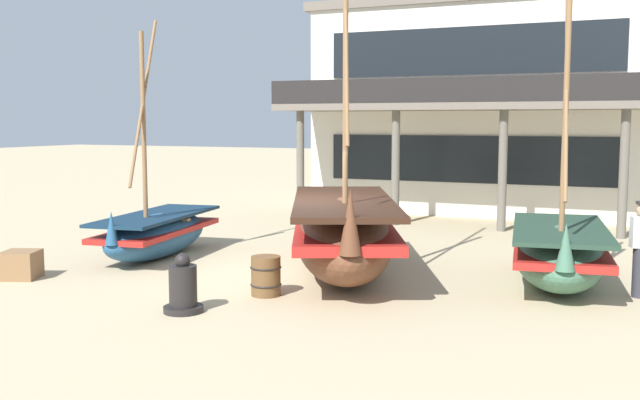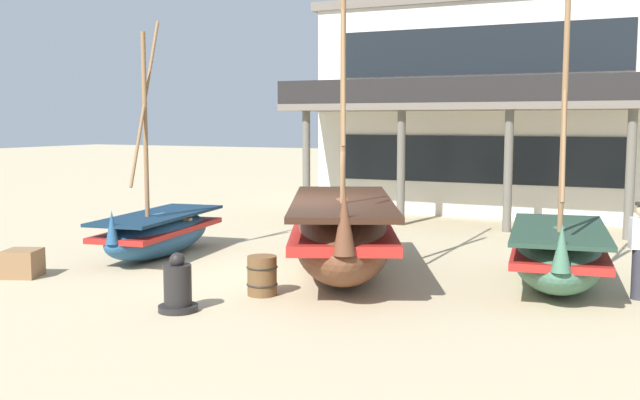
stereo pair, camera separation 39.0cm
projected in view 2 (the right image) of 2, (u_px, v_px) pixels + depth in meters
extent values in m
plane|color=tan|center=(299.00, 274.00, 14.77)|extent=(120.00, 120.00, 0.00)
ellipsoid|color=#23517A|center=(159.00, 235.00, 16.69)|extent=(1.97, 4.15, 0.97)
cube|color=red|center=(159.00, 229.00, 16.68)|extent=(1.96, 3.99, 0.12)
cube|color=#132C43|center=(159.00, 215.00, 16.64)|extent=(2.00, 4.08, 0.07)
cone|color=#23517A|center=(112.00, 227.00, 14.82)|extent=(0.31, 0.31, 0.68)
cylinder|color=olive|center=(145.00, 132.00, 15.96)|extent=(0.10, 0.10, 4.28)
cylinder|color=olive|center=(145.00, 102.00, 15.89)|extent=(0.28, 1.38, 3.61)
cube|color=olive|center=(165.00, 218.00, 16.94)|extent=(1.31, 0.36, 0.06)
ellipsoid|color=brown|center=(342.00, 237.00, 14.53)|extent=(4.06, 5.96, 1.54)
cube|color=red|center=(342.00, 228.00, 14.51)|extent=(3.99, 5.76, 0.18)
cube|color=#351E13|center=(342.00, 202.00, 14.45)|extent=(4.07, 5.88, 0.11)
cone|color=brown|center=(344.00, 222.00, 11.73)|extent=(0.49, 0.49, 1.08)
cylinder|color=olive|center=(343.00, 74.00, 13.48)|extent=(0.10, 0.10, 5.67)
cylinder|color=olive|center=(343.00, 7.00, 13.35)|extent=(0.87, 1.80, 5.01)
cube|color=olive|center=(342.00, 208.00, 14.89)|extent=(1.68, 0.88, 0.06)
ellipsoid|color=#427056|center=(558.00, 257.00, 13.59)|extent=(2.21, 4.28, 1.11)
cube|color=red|center=(559.00, 250.00, 13.58)|extent=(2.20, 4.12, 0.13)
cube|color=#243D2F|center=(559.00, 230.00, 13.54)|extent=(2.24, 4.20, 0.08)
cone|color=#427056|center=(562.00, 248.00, 11.68)|extent=(0.37, 0.37, 0.78)
cylinder|color=olive|center=(564.00, 123.00, 12.84)|extent=(0.10, 0.10, 4.50)
cylinder|color=olive|center=(565.00, 88.00, 12.78)|extent=(0.34, 1.82, 3.85)
cube|color=olive|center=(559.00, 234.00, 13.84)|extent=(1.54, 0.39, 0.06)
cylinder|color=#33333D|center=(639.00, 274.00, 12.65)|extent=(0.26, 0.26, 0.88)
cylinder|color=black|center=(178.00, 308.00, 11.89)|extent=(0.64, 0.64, 0.10)
cylinder|color=black|center=(178.00, 285.00, 11.85)|extent=(0.45, 0.45, 0.66)
sphere|color=black|center=(177.00, 260.00, 11.81)|extent=(0.25, 0.25, 0.25)
cylinder|color=brown|center=(262.00, 276.00, 12.95)|extent=(0.52, 0.52, 0.70)
torus|color=black|center=(262.00, 267.00, 12.94)|extent=(0.56, 0.56, 0.03)
torus|color=black|center=(262.00, 284.00, 12.97)|extent=(0.56, 0.56, 0.03)
cube|color=olive|center=(22.00, 263.00, 14.47)|extent=(0.85, 0.85, 0.54)
cube|color=silver|center=(496.00, 112.00, 25.55)|extent=(10.84, 6.01, 6.74)
cube|color=#70665B|center=(499.00, 9.00, 25.17)|extent=(11.28, 6.25, 0.30)
cube|color=black|center=(474.00, 160.00, 22.99)|extent=(9.11, 0.06, 1.48)
cube|color=black|center=(476.00, 50.00, 22.63)|extent=(9.11, 0.06, 1.48)
cube|color=#70665B|center=(463.00, 107.00, 21.54)|extent=(10.84, 2.90, 0.20)
cylinder|color=#666056|center=(306.00, 165.00, 22.81)|extent=(0.24, 0.24, 3.37)
cylinder|color=#666056|center=(401.00, 168.00, 21.49)|extent=(0.24, 0.24, 3.37)
cylinder|color=#666056|center=(508.00, 171.00, 20.16)|extent=(0.24, 0.24, 3.37)
cylinder|color=#666056|center=(630.00, 175.00, 18.84)|extent=(0.24, 0.24, 3.37)
cube|color=black|center=(451.00, 90.00, 20.24)|extent=(10.84, 0.08, 0.70)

